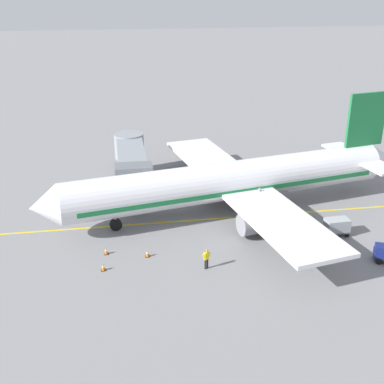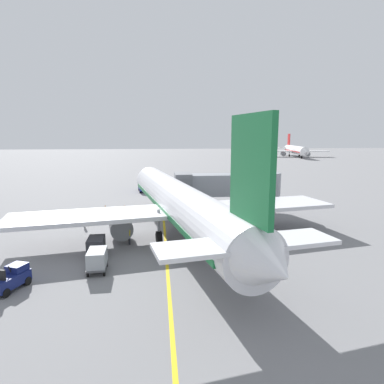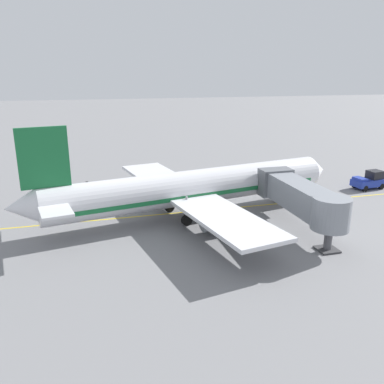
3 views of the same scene
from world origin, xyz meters
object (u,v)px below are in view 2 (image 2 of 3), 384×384
at_px(ground_crew_loader, 129,234).
at_px(safety_cone_nose_right, 105,207).
at_px(ground_crew_wing_walker, 84,217).
at_px(safety_cone_nose_left, 124,207).
at_px(baggage_tug_lead, 10,279).
at_px(baggage_cart_front, 96,246).
at_px(baggage_cart_second_in_train, 97,259).
at_px(pushback_tractor, 145,185).
at_px(jet_bridge, 228,185).
at_px(distant_taxiing_airliner, 295,150).
at_px(safety_cone_wing_tip, 114,213).
at_px(parked_airliner, 179,203).

xyz_separation_m(ground_crew_loader, safety_cone_nose_right, (-4.31, 14.60, -0.66)).
xyz_separation_m(ground_crew_wing_walker, safety_cone_nose_left, (3.50, 7.77, -0.66)).
height_order(baggage_tug_lead, ground_crew_loader, ground_crew_loader).
xyz_separation_m(baggage_cart_front, baggage_cart_second_in_train, (0.59, -2.93, 0.00)).
bearing_deg(safety_cone_nose_right, pushback_tractor, 71.18).
distance_m(jet_bridge, safety_cone_nose_right, 16.12).
relative_size(ground_crew_wing_walker, distant_taxiing_airliner, 0.05).
distance_m(ground_crew_loader, safety_cone_wing_tip, 11.39).
bearing_deg(distant_taxiing_airliner, ground_crew_loader, -119.08).
distance_m(pushback_tractor, ground_crew_wing_walker, 22.45).
xyz_separation_m(jet_bridge, ground_crew_wing_walker, (-16.52, -4.91, -2.50)).
relative_size(parked_airliner, ground_crew_wing_walker, 21.99).
distance_m(baggage_cart_front, distant_taxiing_airliner, 132.93).
relative_size(baggage_tug_lead, distant_taxiing_airliner, 0.08).
bearing_deg(baggage_tug_lead, safety_cone_nose_left, 77.79).
relative_size(pushback_tractor, ground_crew_loader, 2.74).
height_order(ground_crew_wing_walker, ground_crew_loader, same).
xyz_separation_m(baggage_tug_lead, safety_cone_nose_right, (2.37, 22.67, -0.42)).
height_order(safety_cone_wing_tip, distant_taxiing_airliner, distant_taxiing_airliner).
height_order(pushback_tractor, safety_cone_nose_left, pushback_tractor).
height_order(baggage_cart_front, safety_cone_wing_tip, baggage_cart_front).
bearing_deg(baggage_tug_lead, ground_crew_wing_walker, 84.73).
bearing_deg(ground_crew_wing_walker, distant_taxiing_airliner, 57.35).
bearing_deg(distant_taxiing_airliner, parked_airliner, -117.75).
xyz_separation_m(baggage_cart_second_in_train, safety_cone_wing_tip, (-1.01, 16.83, -0.66)).
relative_size(pushback_tractor, distant_taxiing_airliner, 0.13).
height_order(baggage_cart_front, safety_cone_nose_left, baggage_cart_front).
distance_m(parked_airliner, safety_cone_nose_right, 15.50).
distance_m(ground_crew_wing_walker, safety_cone_nose_left, 8.55).
relative_size(baggage_cart_front, ground_crew_wing_walker, 1.73).
bearing_deg(jet_bridge, ground_crew_loader, -134.21).
height_order(baggage_tug_lead, ground_crew_wing_walker, ground_crew_wing_walker).
relative_size(ground_crew_wing_walker, safety_cone_nose_right, 2.86).
height_order(jet_bridge, ground_crew_wing_walker, jet_bridge).
bearing_deg(parked_airliner, jet_bridge, 54.41).
height_order(jet_bridge, baggage_cart_front, jet_bridge).
bearing_deg(baggage_cart_second_in_train, distant_taxiing_airliner, 61.47).
height_order(ground_crew_wing_walker, distant_taxiing_airliner, distant_taxiing_airliner).
bearing_deg(baggage_cart_front, parked_airliner, 36.47).
xyz_separation_m(pushback_tractor, safety_cone_wing_tip, (-3.13, -17.29, -0.81)).
bearing_deg(ground_crew_loader, safety_cone_nose_right, 106.45).
relative_size(pushback_tractor, safety_cone_nose_right, 7.85).
height_order(jet_bridge, safety_cone_nose_right, jet_bridge).
bearing_deg(ground_crew_loader, jet_bridge, 45.79).
bearing_deg(safety_cone_nose_right, safety_cone_nose_left, -5.36).
distance_m(parked_airliner, baggage_cart_front, 8.85).
xyz_separation_m(parked_airliner, jet_bridge, (6.65, 9.30, 0.27)).
bearing_deg(safety_cone_nose_right, ground_crew_wing_walker, -97.23).
bearing_deg(safety_cone_nose_left, baggage_cart_second_in_train, -89.82).
bearing_deg(safety_cone_nose_right, ground_crew_loader, -73.55).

